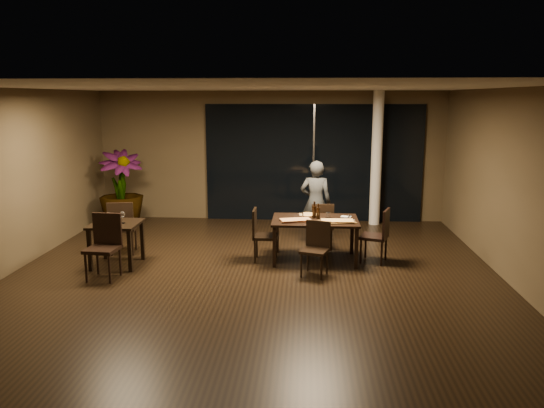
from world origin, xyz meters
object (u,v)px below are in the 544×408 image
at_px(chair_main_right, 379,233).
at_px(bottle_b, 318,211).
at_px(chair_main_near, 316,245).
at_px(bottle_c, 315,210).
at_px(chair_main_far, 322,224).
at_px(bottle_a, 314,210).
at_px(potted_plant, 121,189).
at_px(chair_side_near, 105,242).
at_px(diner, 316,202).
at_px(chair_main_left, 261,232).
at_px(side_table, 116,230).
at_px(main_table, 315,223).
at_px(chair_side_far, 122,225).

relative_size(chair_main_right, bottle_b, 3.48).
bearing_deg(chair_main_near, bottle_c, 109.43).
relative_size(chair_main_far, bottle_a, 2.98).
bearing_deg(potted_plant, chair_side_near, -75.08).
bearing_deg(chair_main_right, bottle_b, -75.20).
bearing_deg(bottle_c, potted_plant, 153.66).
distance_m(chair_main_near, bottle_b, 0.89).
relative_size(chair_main_far, chair_main_near, 1.03).
bearing_deg(diner, potted_plant, -10.11).
bearing_deg(diner, chair_main_far, 110.21).
height_order(chair_main_right, bottle_c, bottle_c).
xyz_separation_m(chair_main_far, potted_plant, (-4.41, 1.55, 0.35)).
distance_m(bottle_b, bottle_c, 0.13).
xyz_separation_m(chair_main_right, chair_side_near, (-4.48, -1.06, 0.04)).
bearing_deg(chair_main_left, bottle_a, -80.45).
xyz_separation_m(side_table, bottle_c, (3.39, 0.65, 0.27)).
height_order(main_table, bottle_a, bottle_a).
relative_size(chair_main_far, chair_side_near, 0.87).
bearing_deg(chair_side_far, chair_main_left, 166.01).
distance_m(chair_side_near, bottle_b, 3.62).
bearing_deg(potted_plant, main_table, -27.84).
height_order(side_table, bottle_b, bottle_b).
height_order(chair_main_near, potted_plant, potted_plant).
bearing_deg(bottle_b, bottle_c, 119.05).
distance_m(chair_main_near, chair_main_right, 1.31).
distance_m(side_table, potted_plant, 2.90).
xyz_separation_m(main_table, chair_main_far, (0.15, 0.70, -0.17)).
bearing_deg(chair_main_left, chair_side_far, 85.47).
xyz_separation_m(potted_plant, bottle_c, (4.26, -2.11, 0.04)).
relative_size(chair_side_far, potted_plant, 0.58).
bearing_deg(chair_main_left, chair_main_near, -125.25).
height_order(main_table, chair_main_near, chair_main_near).
bearing_deg(chair_main_far, bottle_b, 79.07).
height_order(chair_side_far, bottle_b, bottle_b).
bearing_deg(chair_side_far, chair_main_far, 179.52).
height_order(chair_side_near, bottle_b, chair_side_near).
relative_size(chair_main_left, chair_side_near, 0.90).
bearing_deg(bottle_a, bottle_b, -32.22).
bearing_deg(bottle_c, main_table, -86.04).
relative_size(chair_side_near, bottle_c, 3.65).
relative_size(bottle_a, bottle_c, 1.07).
bearing_deg(bottle_b, chair_main_near, -93.25).
distance_m(side_table, chair_side_far, 0.66).
distance_m(main_table, diner, 1.14).
bearing_deg(potted_plant, chair_main_left, -35.06).
height_order(chair_main_far, chair_side_far, chair_side_far).
relative_size(main_table, bottle_a, 4.96).
bearing_deg(chair_main_left, chair_main_right, -89.08).
distance_m(chair_main_left, bottle_c, 1.03).
relative_size(side_table, potted_plant, 0.47).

